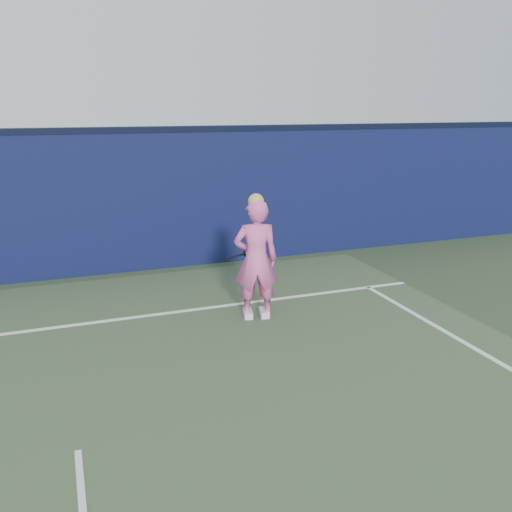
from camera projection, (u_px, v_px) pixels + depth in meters
name	position (u px, v px, depth m)	size (l,w,h in m)	color
backstop_wall	(57.00, 207.00, 9.45)	(24.00, 0.40, 2.50)	#0D153A
wall_cap	(49.00, 131.00, 9.10)	(24.00, 0.42, 0.10)	black
player	(256.00, 259.00, 7.65)	(0.70, 0.54, 1.81)	pink
racket	(252.00, 253.00, 8.04)	(0.52, 0.28, 0.30)	black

